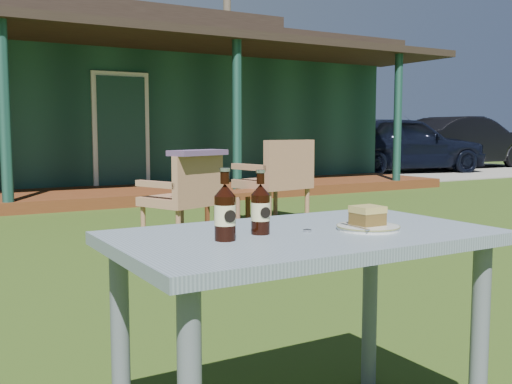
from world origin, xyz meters
TOP-DOWN VIEW (x-y plane):
  - ground at (0.00, 0.00)m, footprint 80.00×80.00m
  - gravel_strip at (10.50, 8.50)m, footprint 9.00×6.00m
  - tree_mid at (3.00, 18.50)m, footprint 0.28×0.28m
  - tree_right at (9.50, 17.00)m, footprint 0.28×0.28m
  - car_near at (9.68, 7.98)m, footprint 4.50×2.60m
  - car_far at (12.60, 8.51)m, footprint 4.39×1.58m
  - cafe_table at (0.00, -1.60)m, footprint 1.20×0.70m
  - plate at (0.20, -1.68)m, footprint 0.20×0.20m
  - cake_slice at (0.21, -1.67)m, footprint 0.09×0.09m
  - fork at (0.13, -1.69)m, footprint 0.02×0.14m
  - cola_bottle_near at (-0.14, -1.57)m, footprint 0.06×0.06m
  - cola_bottle_far at (-0.29, -1.61)m, footprint 0.06×0.07m
  - bottle_cap at (0.00, -1.61)m, footprint 0.03×0.03m
  - armchair_left at (1.19, 2.03)m, footprint 0.77×0.75m
  - armchair_right at (2.58, 2.59)m, footprint 0.80×0.76m
  - floral_throw at (1.25, 1.88)m, footprint 0.63×0.43m
  - side_table at (1.93, 2.43)m, footprint 0.60×0.40m

SIDE VIEW (x-z plane):
  - ground at x=0.00m, z-range 0.00..0.00m
  - gravel_strip at x=10.50m, z-range 0.00..0.02m
  - side_table at x=1.93m, z-range 0.14..0.54m
  - armchair_left at x=1.19m, z-range 0.05..0.87m
  - armchair_right at x=2.58m, z-range 0.06..1.00m
  - cafe_table at x=0.00m, z-range 0.26..0.98m
  - car_near at x=9.68m, z-range 0.00..1.44m
  - car_far at x=12.60m, z-range 0.00..1.44m
  - bottle_cap at x=0.00m, z-range 0.72..0.73m
  - plate at x=0.20m, z-range 0.72..0.74m
  - fork at x=0.13m, z-range 0.73..0.74m
  - cake_slice at x=0.21m, z-range 0.73..0.80m
  - cola_bottle_near at x=-0.14m, z-range 0.70..0.90m
  - cola_bottle_far at x=-0.29m, z-range 0.70..0.91m
  - floral_throw at x=1.25m, z-range 0.82..0.87m
  - tree_mid at x=3.00m, z-range 0.00..9.50m
  - tree_right at x=9.50m, z-range 0.00..11.00m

